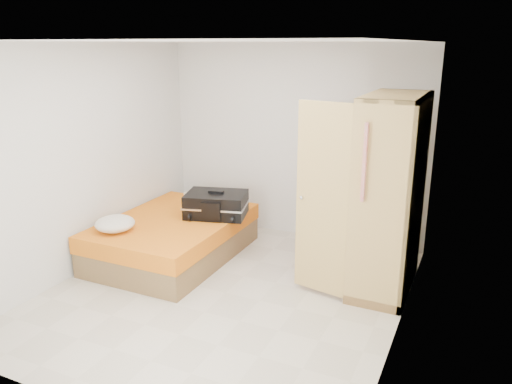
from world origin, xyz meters
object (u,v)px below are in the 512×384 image
at_px(person, 318,194).
at_px(wardrobe, 384,200).
at_px(bed, 174,238).
at_px(round_cushion, 115,224).
at_px(suitcase, 216,204).

bearing_deg(person, wardrobe, -88.56).
xyz_separation_m(bed, round_cushion, (-0.37, -0.62, 0.34)).
relative_size(wardrobe, person, 1.17).
height_order(wardrobe, suitcase, wardrobe).
distance_m(wardrobe, round_cushion, 3.04).
bearing_deg(suitcase, wardrobe, -17.42).
bearing_deg(suitcase, bed, -157.16).
height_order(suitcase, round_cushion, suitcase).
relative_size(bed, round_cushion, 4.43).
bearing_deg(person, bed, 126.73).
relative_size(suitcase, round_cushion, 1.92).
bearing_deg(suitcase, person, -6.96).
height_order(bed, suitcase, suitcase).
height_order(bed, round_cushion, round_cushion).
bearing_deg(wardrobe, suitcase, 178.18).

